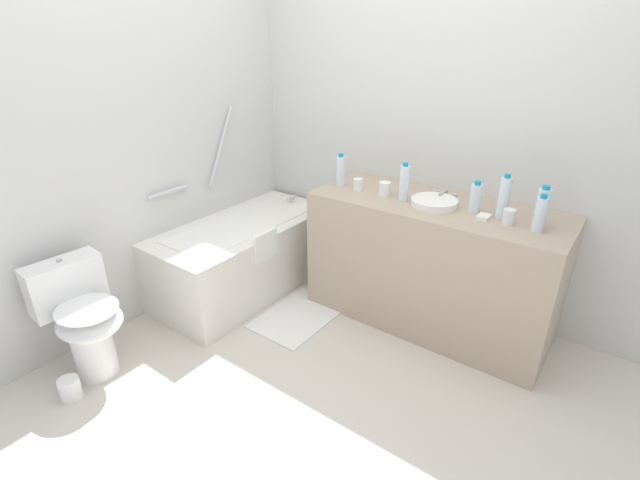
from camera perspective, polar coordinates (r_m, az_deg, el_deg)
name	(u,v)px	position (r m, az deg, el deg)	size (l,w,h in m)	color
ground_plane	(307,387)	(2.69, -1.64, -18.09)	(3.78, 3.78, 0.00)	beige
wall_back_tiled	(122,137)	(3.14, -23.70, 11.82)	(3.10, 0.10, 2.46)	silver
wall_right_mirror	(431,129)	(3.24, 13.91, 13.51)	(0.10, 3.18, 2.46)	silver
bathtub	(245,253)	(3.49, -9.42, -1.68)	(1.42, 0.67, 1.33)	white
toilet	(83,317)	(2.90, -27.76, -8.64)	(0.41, 0.53, 0.69)	white
vanity_counter	(431,264)	(3.09, 13.79, -2.94)	(0.63, 1.58, 0.85)	tan
sink_basin	(434,202)	(2.87, 14.22, 4.64)	(0.29, 0.29, 0.04)	white
sink_faucet	(445,194)	(3.02, 15.50, 5.62)	(0.13, 0.15, 0.06)	#AEAEB3
water_bottle_0	(476,198)	(2.82, 19.06, 5.09)	(0.07, 0.07, 0.19)	silver
water_bottle_1	(504,197)	(2.77, 22.21, 5.00)	(0.06, 0.06, 0.26)	silver
water_bottle_2	(542,207)	(2.73, 26.25, 3.71)	(0.07, 0.07, 0.23)	silver
water_bottle_3	(341,171)	(3.14, 2.61, 8.73)	(0.06, 0.06, 0.23)	silver
water_bottle_4	(540,214)	(2.66, 26.04, 2.94)	(0.06, 0.06, 0.21)	silver
water_bottle_5	(404,183)	(2.89, 10.58, 7.08)	(0.06, 0.06, 0.25)	silver
drinking_glass_0	(385,189)	(2.98, 8.18, 6.41)	(0.08, 0.08, 0.09)	white
drinking_glass_1	(358,184)	(3.07, 4.81, 7.01)	(0.06, 0.06, 0.08)	white
drinking_glass_2	(509,217)	(2.71, 22.75, 2.71)	(0.07, 0.07, 0.09)	white
soap_dish	(484,217)	(2.76, 19.97, 2.77)	(0.09, 0.06, 0.02)	white
bath_mat	(299,316)	(3.23, -2.73, -9.57)	(0.64, 0.43, 0.01)	white
toilet_paper_roll	(70,389)	(2.92, -29.03, -16.12)	(0.11, 0.11, 0.13)	white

